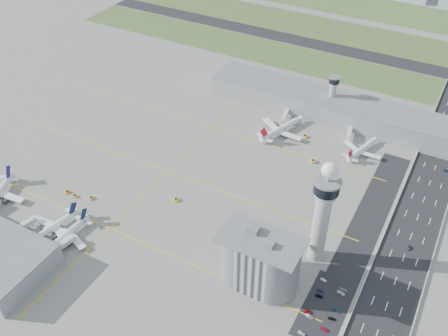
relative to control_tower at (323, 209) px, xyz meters
The scene contains 46 objects.
ground 80.47m from the control_tower, behind, with size 1000.00×1000.00×0.00m, color gray.
grass_strip_0 238.28m from the control_tower, 112.98° to the left, with size 480.00×50.00×0.08m, color #3C5528.
grass_strip_1 308.14m from the control_tower, 107.49° to the left, with size 480.00×60.00×0.08m, color #455C2B.
grass_strip_2 384.80m from the control_tower, 103.89° to the left, with size 480.00×70.00×0.08m, color #3F5B2B.
runway 272.40m from the control_tower, 109.91° to the left, with size 480.00×22.00×0.10m, color black.
highway 56.01m from the control_tower, 10.54° to the right, with size 28.00×500.00×0.10m, color black.
barrier_left 45.73m from the control_tower, 15.42° to the right, with size 0.60×500.00×1.20m, color #9E9E99.
barrier_right 67.08m from the control_tower, ahead, with size 0.60×500.00×1.20m, color #9E9E99.
landside_road 43.28m from the control_tower, 45.00° to the right, with size 18.00×260.00×0.08m, color black.
parking_lot 48.79m from the control_tower, 61.93° to the right, with size 20.00×44.00×0.10m, color black.
taxiway_line_h_0 123.35m from the control_tower, 161.26° to the right, with size 260.00×0.60×0.01m, color yellow.
taxiway_line_h_1 119.40m from the control_tower, 168.89° to the left, with size 260.00×0.60×0.01m, color yellow.
taxiway_line_h_2 143.16m from the control_tower, 143.79° to the left, with size 260.00×0.60×0.01m, color yellow.
taxiway_line_v 119.40m from the control_tower, 168.89° to the left, with size 0.60×260.00×0.01m, color yellow.
control_tower is the anchor object (origin of this frame).
secondary_tower 148.97m from the control_tower, 106.48° to the left, with size 8.60×8.60×31.90m.
admin_building 41.10m from the control_tower, 123.70° to the right, with size 42.00×24.00×33.50m.
terminal_pier 146.15m from the control_tower, 102.88° to the left, with size 210.00×32.00×15.80m.
airplane_near_b 153.74m from the control_tower, 157.80° to the right, with size 38.48×32.71×10.78m, color white, non-canonical shape.
airplane_near_c 144.00m from the control_tower, 156.01° to the right, with size 37.03×31.48×10.37m, color white, non-canonical shape.
airplane_far_a 122.94m from the control_tower, 122.40° to the left, with size 44.02×37.42×12.33m, color white, non-canonical shape.
airplane_far_b 109.55m from the control_tower, 92.96° to the left, with size 34.89×29.66×9.77m, color white, non-canonical shape.
jet_bridge_near_1 172.69m from the control_tower, 156.00° to the right, with size 14.00×3.00×5.70m, color silver, non-canonical shape.
jet_bridge_near_2 146.36m from the control_tower, 151.10° to the right, with size 14.00×3.00×5.70m, color silver, non-canonical shape.
jet_bridge_far_0 145.99m from the control_tower, 119.45° to the left, with size 14.00×3.00×5.70m, color silver, non-canonical shape.
jet_bridge_far_1 129.66m from the control_tower, 99.16° to the left, with size 14.00×3.00×5.70m, color silver, non-canonical shape.
tug_0 155.06m from the control_tower, 169.78° to the right, with size 2.01×2.92×1.70m, color #DAC00D, non-canonical shape.
tug_1 161.39m from the control_tower, behind, with size 1.94×2.83×1.64m, color orange, non-canonical shape.
tug_2 144.63m from the control_tower, behind, with size 2.01×2.93×1.70m, color #F5AC17, non-canonical shape.
tug_3 97.66m from the control_tower, behind, with size 2.25×3.27×1.90m, color yellow, non-canonical shape.
tug_4 118.13m from the control_tower, 114.46° to the left, with size 2.29×3.34×1.94m, color #D1A408, non-canonical shape.
tug_5 90.61m from the control_tower, 111.70° to the left, with size 2.49×3.62×2.10m, color yellow, non-canonical shape.
car_lot_0 61.00m from the control_tower, 76.59° to the right, with size 1.53×3.80×1.29m, color white.
car_lot_1 52.94m from the control_tower, 73.17° to the right, with size 1.36×3.90×1.29m, color #9D9D9F.
car_lot_2 50.87m from the control_tower, 74.59° to the right, with size 1.89×4.09×1.14m, color maroon.
car_lot_3 43.98m from the control_tower, 64.89° to the right, with size 1.56×3.84×1.11m, color black.
car_lot_4 41.94m from the control_tower, 62.84° to the right, with size 1.39×3.45×1.18m, color navy.
car_lot_5 38.51m from the control_tower, 55.07° to the right, with size 1.19×3.42×1.13m, color silver.
car_lot_7 57.88m from the control_tower, 63.90° to the right, with size 1.62×3.98×1.16m, color #AA1830.
car_lot_8 53.23m from the control_tower, 57.90° to the right, with size 1.42×3.52×1.20m, color black.
car_lot_9 50.02m from the control_tower, 52.35° to the right, with size 1.24×3.56×1.17m, color #152E4C.
car_lot_10 43.85m from the control_tower, 40.42° to the right, with size 2.02×4.38×1.22m, color white.
car_lot_11 43.13m from the control_tower, 35.55° to the right, with size 1.80×4.43×1.29m, color gray.
car_hw_1 63.63m from the control_tower, 34.33° to the left, with size 1.22×3.49×1.15m, color black.
car_hw_2 126.49m from the control_tower, 66.10° to the left, with size 1.81×3.92×1.09m, color navy.
car_hw_4 180.96m from the control_tower, 78.04° to the left, with size 1.55×3.86×1.31m, color gray.
Camera 1 is at (116.43, -176.69, 209.12)m, focal length 40.00 mm.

